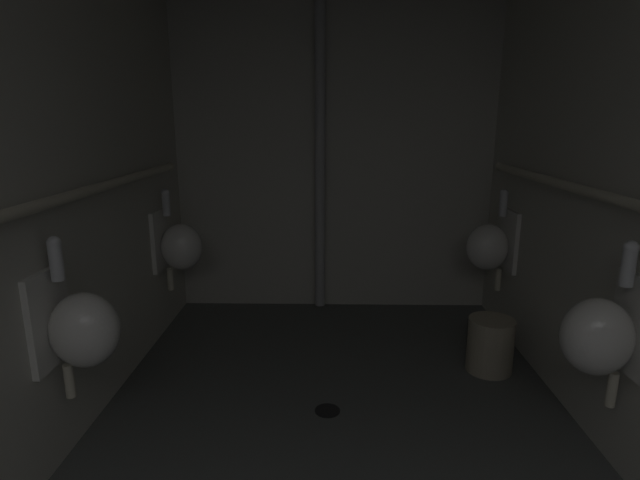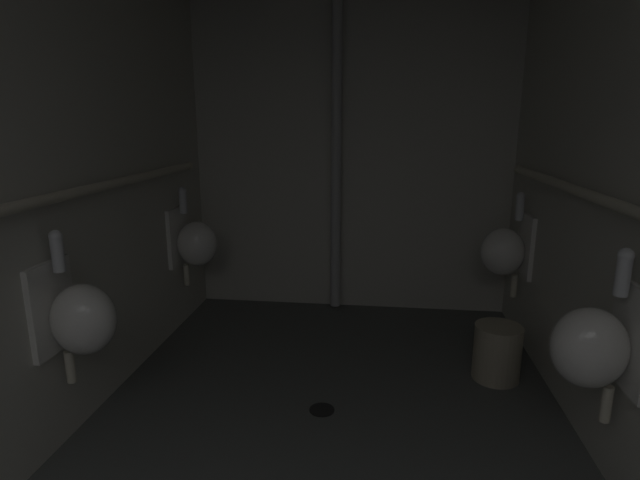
% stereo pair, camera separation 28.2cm
% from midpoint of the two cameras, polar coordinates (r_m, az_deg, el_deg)
% --- Properties ---
extents(floor, '(2.68, 4.23, 0.08)m').
position_cam_midpoint_polar(floor, '(2.58, 3.40, -24.90)').
color(floor, '#4C4F4C').
rests_on(floor, ground).
extents(wall_left, '(0.06, 4.23, 2.49)m').
position_cam_midpoint_polar(wall_left, '(2.49, -27.97, 4.59)').
color(wall_left, beige).
rests_on(wall_left, ground).
extents(wall_back, '(2.68, 0.06, 2.49)m').
position_cam_midpoint_polar(wall_back, '(4.11, 5.58, 9.06)').
color(wall_back, beige).
rests_on(wall_back, ground).
extents(urinal_left_mid, '(0.32, 0.30, 0.76)m').
position_cam_midpoint_polar(urinal_left_mid, '(2.54, -23.11, -8.21)').
color(urinal_left_mid, silver).
extents(urinal_left_far, '(0.32, 0.30, 0.76)m').
position_cam_midpoint_polar(urinal_left_far, '(3.81, -12.20, -0.30)').
color(urinal_left_far, silver).
extents(urinal_right_mid, '(0.32, 0.30, 0.76)m').
position_cam_midpoint_polar(urinal_right_mid, '(2.42, 32.05, -10.34)').
color(urinal_right_mid, silver).
extents(urinal_right_far, '(0.32, 0.30, 0.76)m').
position_cam_midpoint_polar(urinal_right_far, '(3.78, 22.55, -1.15)').
color(urinal_right_far, silver).
extents(supply_pipe_left, '(0.06, 3.49, 0.06)m').
position_cam_midpoint_polar(supply_pipe_left, '(2.41, -26.65, 3.92)').
color(supply_pipe_left, beige).
extents(supply_pipe_right, '(0.06, 3.52, 0.06)m').
position_cam_midpoint_polar(supply_pipe_right, '(2.32, 35.67, 2.47)').
color(supply_pipe_right, beige).
extents(standpipe_back_wall, '(0.08, 0.08, 2.44)m').
position_cam_midpoint_polar(standpipe_back_wall, '(4.01, 3.90, 8.97)').
color(standpipe_back_wall, '#B2B2B2').
rests_on(standpipe_back_wall, ground).
extents(floor_drain, '(0.14, 0.14, 0.01)m').
position_cam_midpoint_polar(floor_drain, '(2.90, 3.15, -18.95)').
color(floor_drain, black).
rests_on(floor_drain, ground).
extents(waste_bin, '(0.29, 0.29, 0.35)m').
position_cam_midpoint_polar(waste_bin, '(3.36, 21.98, -11.94)').
color(waste_bin, '#9E937A').
rests_on(waste_bin, ground).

